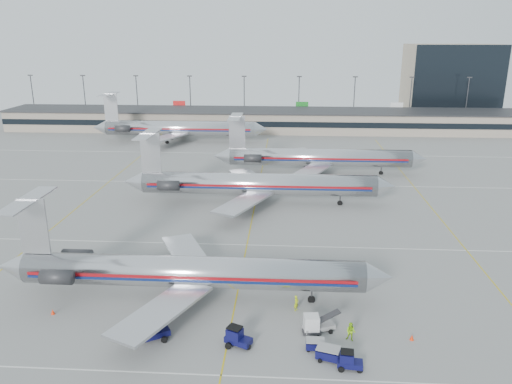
# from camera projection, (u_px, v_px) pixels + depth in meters

# --- Properties ---
(ground) EXTENTS (260.00, 260.00, 0.00)m
(ground) POSITION_uv_depth(u_px,v_px,m) (240.00, 278.00, 60.04)
(ground) COLOR gray
(ground) RESTS_ON ground
(apron_markings) EXTENTS (160.00, 0.15, 0.02)m
(apron_markings) POSITION_uv_depth(u_px,v_px,m) (247.00, 245.00, 69.55)
(apron_markings) COLOR silver
(apron_markings) RESTS_ON ground
(terminal) EXTENTS (162.00, 17.00, 6.25)m
(terminal) POSITION_uv_depth(u_px,v_px,m) (270.00, 120.00, 152.34)
(terminal) COLOR gray
(terminal) RESTS_ON ground
(light_mast_row) EXTENTS (163.60, 0.40, 15.28)m
(light_mast_row) POSITION_uv_depth(u_px,v_px,m) (271.00, 97.00, 164.06)
(light_mast_row) COLOR #38383D
(light_mast_row) RESTS_ON ground
(distant_building) EXTENTS (30.00, 20.00, 25.00)m
(distant_building) POSITION_uv_depth(u_px,v_px,m) (450.00, 81.00, 174.42)
(distant_building) COLOR tan
(distant_building) RESTS_ON ground
(jet_foreground) EXTENTS (43.63, 25.69, 11.42)m
(jet_foreground) POSITION_uv_depth(u_px,v_px,m) (184.00, 271.00, 54.50)
(jet_foreground) COLOR silver
(jet_foreground) RESTS_ON ground
(jet_second_row) EXTENTS (46.90, 27.62, 12.28)m
(jet_second_row) POSITION_uv_depth(u_px,v_px,m) (253.00, 184.00, 85.72)
(jet_second_row) COLOR silver
(jet_second_row) RESTS_ON ground
(jet_third_row) EXTENTS (44.42, 27.32, 12.15)m
(jet_third_row) POSITION_uv_depth(u_px,v_px,m) (315.00, 157.00, 104.41)
(jet_third_row) COLOR silver
(jet_third_row) RESTS_ON ground
(jet_back_row) EXTENTS (47.95, 29.49, 13.11)m
(jet_back_row) POSITION_uv_depth(u_px,v_px,m) (176.00, 128.00, 135.52)
(jet_back_row) COLOR silver
(jet_back_row) RESTS_ON ground
(tug_left) EXTENTS (2.81, 2.38, 2.05)m
(tug_left) POSITION_uv_depth(u_px,v_px,m) (154.00, 330.00, 47.79)
(tug_left) COLOR #0A0B3B
(tug_left) RESTS_ON ground
(tug_center) EXTENTS (2.78, 2.17, 2.02)m
(tug_center) POSITION_uv_depth(u_px,v_px,m) (237.00, 337.00, 46.73)
(tug_center) COLOR #0A0B3B
(tug_center) RESTS_ON ground
(tug_right) EXTENTS (2.30, 1.31, 1.79)m
(tug_right) POSITION_uv_depth(u_px,v_px,m) (349.00, 361.00, 43.50)
(tug_right) COLOR #0A0B3B
(tug_right) RESTS_ON ground
(cart_inner) EXTENTS (1.74, 1.19, 0.98)m
(cart_inner) POSITION_uv_depth(u_px,v_px,m) (315.00, 344.00, 46.34)
(cart_inner) COLOR #0A0B3B
(cart_inner) RESTS_ON ground
(cart_outer) EXTENTS (2.40, 1.96, 1.18)m
(cart_outer) POSITION_uv_depth(u_px,v_px,m) (328.00, 353.00, 44.89)
(cart_outer) COLOR #0A0B3B
(cart_outer) RESTS_ON ground
(uld_container) EXTENTS (1.88, 1.62, 1.84)m
(uld_container) POSITION_uv_depth(u_px,v_px,m) (311.00, 324.00, 48.84)
(uld_container) COLOR #2D2D30
(uld_container) RESTS_ON ground
(belt_loader) EXTENTS (3.88, 2.28, 1.99)m
(belt_loader) POSITION_uv_depth(u_px,v_px,m) (320.00, 326.00, 49.24)
(belt_loader) COLOR gray
(belt_loader) RESTS_ON ground
(ramp_worker_near) EXTENTS (0.69, 0.76, 1.73)m
(ramp_worker_near) POSITION_uv_depth(u_px,v_px,m) (296.00, 303.00, 52.80)
(ramp_worker_near) COLOR #B0CA13
(ramp_worker_near) RESTS_ON ground
(ramp_worker_far) EXTENTS (1.12, 1.01, 1.88)m
(ramp_worker_far) POSITION_uv_depth(u_px,v_px,m) (351.00, 332.00, 47.56)
(ramp_worker_far) COLOR #8ED213
(ramp_worker_far) RESTS_ON ground
(cone_right) EXTENTS (0.43, 0.43, 0.55)m
(cone_right) POSITION_uv_depth(u_px,v_px,m) (412.00, 337.00, 47.81)
(cone_right) COLOR #F72D08
(cone_right) RESTS_ON ground
(cone_left) EXTENTS (0.50, 0.50, 0.57)m
(cone_left) POSITION_uv_depth(u_px,v_px,m) (53.00, 312.00, 52.22)
(cone_left) COLOR #F72D08
(cone_left) RESTS_ON ground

